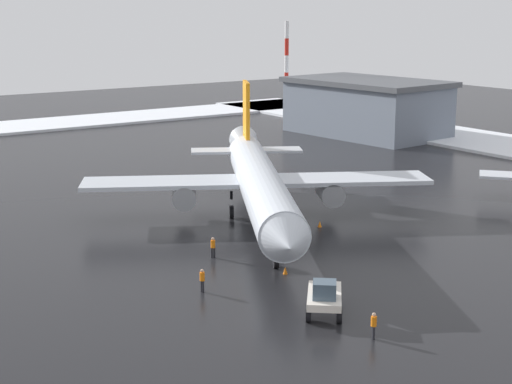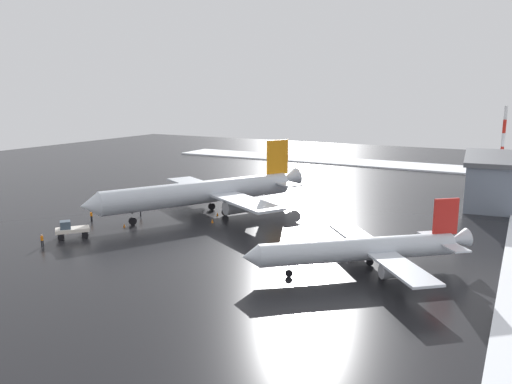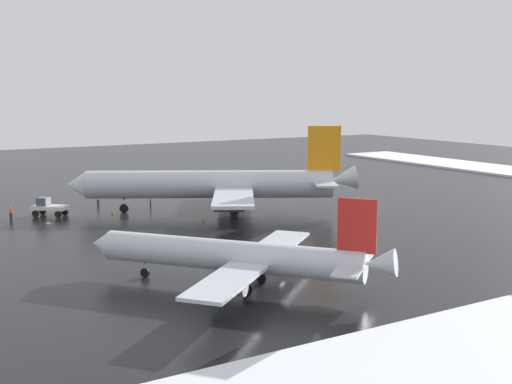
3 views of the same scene
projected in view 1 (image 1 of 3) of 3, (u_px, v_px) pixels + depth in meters
The scene contains 12 objects.
ground_plane at pixel (256, 206), 79.60m from camera, with size 240.00×240.00×0.00m, color black.
snow_bank_right at pixel (33, 125), 133.30m from camera, with size 14.00×116.00×0.43m, color white.
airplane_foreground_jet at pixel (260, 183), 72.16m from camera, with size 36.57×31.24×11.90m.
pushback_tug at pixel (324, 296), 51.15m from camera, with size 4.94×4.65×2.50m.
ground_crew_near_tug at pixel (202, 279), 55.25m from camera, with size 0.36×0.36×1.71m.
ground_crew_mid_apron at pixel (213, 246), 62.90m from camera, with size 0.36×0.36×1.71m.
ground_crew_by_nose_gear at pixel (374, 324), 47.34m from camera, with size 0.36×0.36×1.71m.
antenna_mast at pixel (286, 72), 136.67m from camera, with size 0.70×0.70×17.53m.
cargo_hangar at pixel (366, 107), 123.83m from camera, with size 26.19×17.08×8.80m.
traffic_cone_near_nose at pixel (320, 224), 71.95m from camera, with size 0.36×0.36×0.55m, color orange.
traffic_cone_mid_line at pixel (285, 271), 59.19m from camera, with size 0.36×0.36×0.55m, color orange.
traffic_cone_wingtip_side at pixel (276, 217), 74.41m from camera, with size 0.36×0.36×0.55m, color orange.
Camera 1 is at (-63.56, 43.79, 19.54)m, focal length 55.00 mm.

